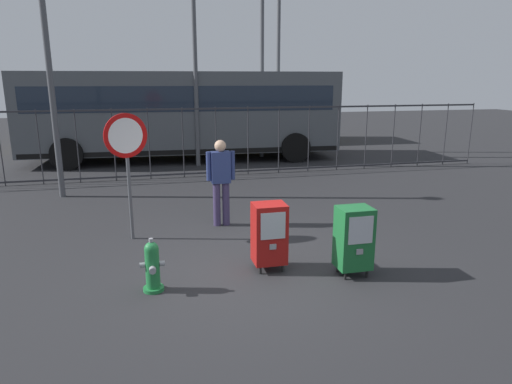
{
  "coord_description": "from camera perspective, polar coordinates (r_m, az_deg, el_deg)",
  "views": [
    {
      "loc": [
        -1.46,
        -6.14,
        2.8
      ],
      "look_at": [
        0.3,
        1.2,
        0.9
      ],
      "focal_mm": 31.91,
      "sensor_mm": 36.0,
      "label": 1
    }
  ],
  "objects": [
    {
      "name": "ground_plane",
      "position": [
        6.91,
        -0.1,
        -9.79
      ],
      "size": [
        60.0,
        60.0,
        0.0
      ],
      "primitive_type": "plane",
      "color": "#262628"
    },
    {
      "name": "newspaper_box_secondary",
      "position": [
        6.74,
        1.68,
        -5.2
      ],
      "size": [
        0.48,
        0.42,
        1.02
      ],
      "color": "black",
      "rests_on": "ground_plane"
    },
    {
      "name": "pedestrian",
      "position": [
        8.71,
        -4.43,
        1.79
      ],
      "size": [
        0.55,
        0.22,
        1.67
      ],
      "color": "#382D51",
      "rests_on": "ground_plane"
    },
    {
      "name": "newspaper_box_primary",
      "position": [
        6.71,
        12.16,
        -5.62
      ],
      "size": [
        0.48,
        0.42,
        1.02
      ],
      "color": "black",
      "rests_on": "ground_plane"
    },
    {
      "name": "stop_sign",
      "position": [
        8.09,
        -15.89,
        5.06
      ],
      "size": [
        0.71,
        0.31,
        2.23
      ],
      "color": "#4C4F54",
      "rests_on": "ground_plane"
    },
    {
      "name": "fence_barrier",
      "position": [
        13.23,
        -7.07,
        6.27
      ],
      "size": [
        18.03,
        0.04,
        2.0
      ],
      "color": "#2D2D33",
      "rests_on": "ground_plane"
    },
    {
      "name": "bus_far",
      "position": [
        20.32,
        -6.98,
        10.94
      ],
      "size": [
        10.61,
        3.17,
        3.0
      ],
      "rotation": [
        0.0,
        0.0,
        -0.05
      ],
      "color": "gold",
      "rests_on": "ground_plane"
    },
    {
      "name": "street_light_far_right",
      "position": [
        11.7,
        -24.87,
        17.35
      ],
      "size": [
        0.32,
        0.32,
        6.33
      ],
      "color": "#4C4F54",
      "rests_on": "ground_plane"
    },
    {
      "name": "street_light_near_right",
      "position": [
        17.72,
        2.85,
        20.0
      ],
      "size": [
        0.32,
        0.32,
        8.08
      ],
      "color": "#4C4F54",
      "rests_on": "ground_plane"
    },
    {
      "name": "street_light_near_left",
      "position": [
        16.51,
        0.76,
        19.66
      ],
      "size": [
        0.32,
        0.32,
        7.64
      ],
      "color": "#4C4F54",
      "rests_on": "ground_plane"
    },
    {
      "name": "fire_hydrant",
      "position": [
        6.31,
        -12.86,
        -9.07
      ],
      "size": [
        0.33,
        0.32,
        0.75
      ],
      "color": "#1E7238",
      "rests_on": "ground_plane"
    },
    {
      "name": "street_light_far_left",
      "position": [
        14.91,
        -7.77,
        19.75
      ],
      "size": [
        0.32,
        0.32,
        7.45
      ],
      "color": "#4C4F54",
      "rests_on": "ground_plane"
    },
    {
      "name": "bus_near",
      "position": [
        16.11,
        -9.07,
        10.07
      ],
      "size": [
        10.62,
        3.22,
        3.0
      ],
      "rotation": [
        0.0,
        0.0,
        -0.05
      ],
      "color": "#4C5156",
      "rests_on": "ground_plane"
    }
  ]
}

